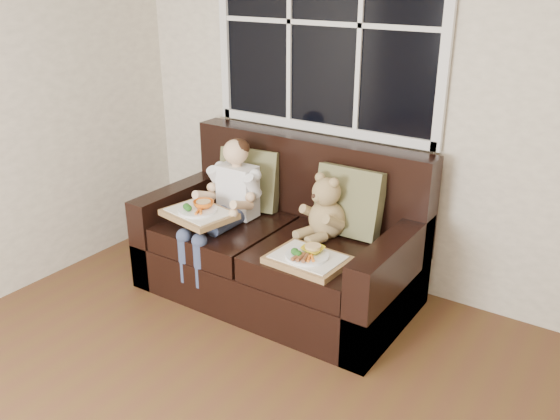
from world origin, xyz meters
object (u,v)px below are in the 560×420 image
Objects in this scene: child at (228,195)px; teddy_bear at (326,212)px; tray_left at (199,212)px; tray_right at (308,258)px; loveseat at (283,247)px.

child is 1.99× the size of teddy_bear.
tray_left is at bearing -133.35° from teddy_bear.
teddy_bear is 0.93× the size of tray_right.
loveseat reaches higher than tray_left.
loveseat is at bearing 50.96° from tray_left.
tray_left is (-0.68, -0.37, -0.04)m from teddy_bear.
child is 0.23m from tray_left.
tray_right is (0.39, -0.33, 0.17)m from loveseat.
tray_left is 0.79m from tray_right.
child reaches higher than tray_left.
loveseat is at bearing -154.99° from teddy_bear.
teddy_bear is 0.40m from tray_right.
child is 0.64m from teddy_bear.
child is (-0.34, -0.12, 0.32)m from loveseat.
loveseat is 0.48m from child.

